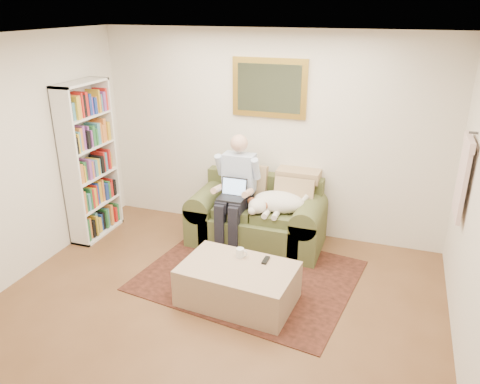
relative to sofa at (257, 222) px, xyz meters
The scene contains 12 objects.
room_shell 1.97m from the sofa, 89.79° to the right, with size 4.51×5.00×2.61m.
rug 0.87m from the sofa, 79.05° to the right, with size 2.27×1.81×0.01m, color black.
sofa is the anchor object (origin of this frame).
seated_man 0.50m from the sofa, 148.55° to the right, with size 0.55×0.78×1.40m, color #8CA4D8, non-canonical shape.
laptop 0.55m from the sofa, 138.98° to the right, with size 0.32×0.26×0.23m.
sleeping_dog 0.47m from the sofa, 15.74° to the right, with size 0.68×0.43×0.25m, color white, non-canonical shape.
ottoman 1.33m from the sofa, 81.19° to the right, with size 1.13×0.72×0.41m, color tan.
coffee_mug 1.15m from the sofa, 81.96° to the right, with size 0.08×0.08×0.10m, color white.
tv_remote 1.20m from the sofa, 68.64° to the right, with size 0.05×0.15×0.02m, color black.
bookshelf 2.26m from the sofa, 167.98° to the right, with size 0.28×0.80×2.00m, color white, non-canonical shape.
wall_mirror 1.67m from the sofa, 90.00° to the left, with size 0.94×0.04×0.72m.
hanging_shirt 2.48m from the sofa, 11.47° to the right, with size 0.06×0.52×0.90m, color beige, non-canonical shape.
Camera 1 is at (1.55, -3.09, 2.87)m, focal length 35.00 mm.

